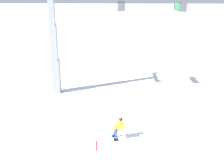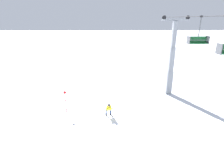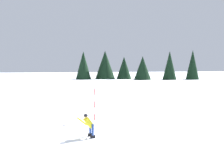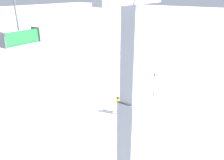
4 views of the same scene
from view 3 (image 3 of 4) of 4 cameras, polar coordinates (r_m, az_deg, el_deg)
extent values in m
plane|color=white|center=(15.16, -3.65, -12.12)|extent=(260.00, 260.00, 0.00)
cube|color=white|center=(14.06, -4.50, -13.36)|extent=(1.61, 0.42, 0.01)
cube|color=black|center=(14.04, -4.50, -13.02)|extent=(0.30, 0.16, 0.16)
cylinder|color=navy|center=(13.93, -4.51, -11.46)|extent=(0.13, 0.13, 0.63)
cube|color=white|center=(14.45, -5.09, -12.89)|extent=(1.61, 0.42, 0.01)
cube|color=black|center=(14.43, -5.09, -12.56)|extent=(0.30, 0.16, 0.16)
cylinder|color=navy|center=(14.33, -5.10, -11.04)|extent=(0.13, 0.13, 0.63)
cube|color=gold|center=(13.98, -5.48, -9.80)|extent=(0.62, 0.52, 0.62)
sphere|color=beige|center=(13.85, -6.15, -8.39)|extent=(0.21, 0.21, 0.21)
sphere|color=black|center=(13.85, -6.15, -8.25)|extent=(0.23, 0.23, 0.23)
cylinder|color=gold|center=(13.64, -6.68, -9.77)|extent=(0.48, 0.18, 0.42)
cylinder|color=gray|center=(13.73, -6.73, -12.07)|extent=(0.45, 0.24, 1.07)
cylinder|color=black|center=(13.83, -5.95, -13.46)|extent=(0.07, 0.07, 0.01)
cylinder|color=gold|center=(14.07, -7.24, -9.37)|extent=(0.48, 0.18, 0.42)
cylinder|color=gray|center=(14.24, -7.40, -11.51)|extent=(0.50, 0.04, 1.07)
cylinder|color=black|center=(14.42, -6.76, -12.76)|extent=(0.07, 0.07, 0.01)
cylinder|color=red|center=(18.28, -4.14, -8.66)|extent=(0.07, 0.07, 0.48)
cylinder|color=white|center=(18.18, -4.14, -7.19)|extent=(0.07, 0.07, 0.48)
cylinder|color=red|center=(18.10, -4.15, -5.71)|extent=(0.07, 0.07, 0.48)
cylinder|color=white|center=(18.03, -4.16, -4.21)|extent=(0.07, 0.07, 0.48)
cylinder|color=red|center=(17.97, -4.16, -2.70)|extent=(0.07, 0.07, 0.48)
cylinder|color=red|center=(17.97, -4.21, -2.74)|extent=(0.02, 0.28, 0.28)
cone|color=black|center=(74.50, 18.28, 3.40)|extent=(3.77, 3.77, 8.49)
cone|color=black|center=(71.74, 13.29, 3.35)|extent=(3.93, 3.93, 8.14)
cone|color=black|center=(70.07, 7.15, 2.81)|extent=(4.86, 4.86, 6.66)
cone|color=black|center=(73.54, 2.83, 2.85)|extent=(4.49, 4.49, 6.64)
cone|color=black|center=(74.05, -1.61, 3.57)|extent=(5.98, 5.98, 8.47)
cone|color=black|center=(72.04, -6.69, 3.44)|extent=(4.53, 4.53, 8.18)
camera|label=1|loc=(28.28, -9.00, 12.73)|focal=44.04mm
camera|label=2|loc=(19.91, -57.27, 15.72)|focal=28.76mm
camera|label=4|loc=(11.07, 75.52, 26.96)|focal=35.67mm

